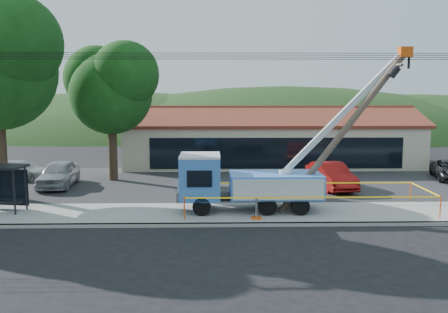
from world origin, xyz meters
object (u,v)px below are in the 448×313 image
object	(u,v)px
utility_truck	(247,180)
car_red	(331,190)
bus_shelter	(2,177)
car_silver	(59,188)
leaning_pole	(349,125)
car_white	(23,181)

from	to	relation	value
utility_truck	car_red	xyz separation A→B (m)	(5.36, 5.41, -1.60)
bus_shelter	car_red	world-z (taller)	bus_shelter
bus_shelter	car_silver	size ratio (longest dim) A/B	0.54
leaning_pole	car_red	size ratio (longest dim) A/B	1.66
utility_truck	car_white	size ratio (longest dim) A/B	2.57
utility_truck	car_silver	bearing A→B (deg)	149.85
bus_shelter	car_white	distance (m)	9.04
car_silver	car_white	distance (m)	3.88
car_red	car_white	world-z (taller)	car_red
leaning_pole	car_white	bearing A→B (deg)	154.44
bus_shelter	car_silver	distance (m)	6.48
car_silver	car_red	distance (m)	16.34
car_silver	car_red	bearing A→B (deg)	-5.88
utility_truck	car_red	world-z (taller)	utility_truck
leaning_pole	car_white	xyz separation A→B (m)	(-18.79, 8.99, -4.30)
car_silver	car_red	world-z (taller)	car_silver
leaning_pole	car_silver	bearing A→B (deg)	157.19
utility_truck	car_red	size ratio (longest dim) A/B	2.35
car_white	car_red	bearing A→B (deg)	-83.07
leaning_pole	bus_shelter	distance (m)	16.69
utility_truck	leaning_pole	size ratio (longest dim) A/B	1.42
leaning_pole	bus_shelter	xyz separation A→B (m)	(-16.49, 0.43, -2.53)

